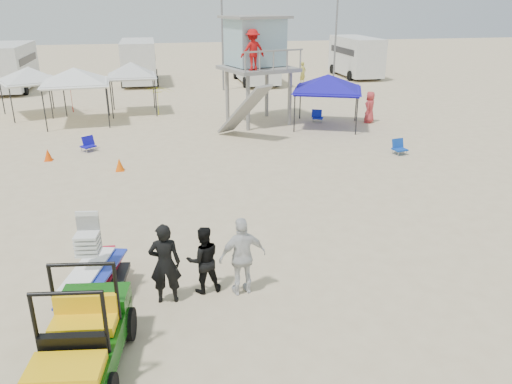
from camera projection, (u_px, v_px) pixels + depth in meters
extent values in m
plane|color=beige|center=(261.00, 294.00, 11.33)|extent=(140.00, 140.00, 0.00)
cube|color=#0D4B0B|center=(84.00, 346.00, 8.76)|extent=(1.61, 2.69, 0.45)
cube|color=yellow|center=(82.00, 333.00, 8.66)|extent=(1.25, 0.87, 0.24)
cube|color=black|center=(97.00, 284.00, 10.91)|extent=(1.40, 1.86, 0.11)
cylinder|color=black|center=(74.00, 294.00, 10.89)|extent=(0.24, 0.47, 0.45)
imported|color=black|center=(165.00, 264.00, 10.73)|extent=(0.71, 0.50, 1.87)
imported|color=black|center=(203.00, 260.00, 11.17)|extent=(0.83, 0.68, 1.59)
imported|color=silver|center=(243.00, 256.00, 11.05)|extent=(1.14, 0.61, 1.84)
cylinder|color=gray|center=(239.00, 102.00, 25.09)|extent=(0.20, 0.20, 2.78)
cube|color=gray|center=(258.00, 69.00, 25.90)|extent=(4.15, 4.15, 0.18)
cube|color=#90B0B9|center=(257.00, 42.00, 25.74)|extent=(3.08, 2.86, 2.33)
imported|color=#B20F0F|center=(245.00, 50.00, 24.34)|extent=(1.26, 0.72, 1.95)
cylinder|color=black|center=(307.00, 115.00, 24.17)|extent=(0.06, 0.06, 1.94)
pyramid|color=#180FA9|center=(328.00, 74.00, 25.22)|extent=(4.15, 4.15, 0.80)
cube|color=#180FA9|center=(328.00, 90.00, 25.51)|extent=(4.15, 4.15, 0.18)
cylinder|color=black|center=(42.00, 110.00, 24.77)|extent=(0.06, 0.06, 2.19)
pyramid|color=white|center=(73.00, 67.00, 25.77)|extent=(3.41, 3.41, 0.80)
cube|color=white|center=(75.00, 83.00, 26.06)|extent=(3.41, 3.41, 0.18)
cylinder|color=black|center=(1.00, 104.00, 26.80)|extent=(0.06, 0.06, 1.98)
pyramid|color=silver|center=(28.00, 67.00, 27.68)|extent=(3.83, 3.83, 0.80)
cube|color=silver|center=(30.00, 81.00, 27.97)|extent=(3.83, 3.83, 0.18)
cylinder|color=black|center=(111.00, 99.00, 27.49)|extent=(0.06, 0.06, 2.18)
pyramid|color=silver|center=(131.00, 62.00, 28.15)|extent=(2.65, 2.65, 0.80)
cube|color=silver|center=(132.00, 76.00, 28.44)|extent=(2.65, 2.65, 0.18)
imported|color=red|center=(72.00, 97.00, 29.02)|extent=(2.61, 2.63, 1.86)
imported|color=#F8FB16|center=(158.00, 101.00, 28.42)|extent=(2.30, 2.32, 1.64)
cone|color=#F74B07|center=(48.00, 155.00, 20.55)|extent=(0.34, 0.34, 0.50)
cone|color=#FF5E08|center=(120.00, 165.00, 19.33)|extent=(0.34, 0.34, 0.50)
cube|color=#120FA5|center=(88.00, 146.00, 21.83)|extent=(0.73, 0.73, 0.06)
cube|color=#120FA5|center=(88.00, 140.00, 21.97)|extent=(0.53, 0.47, 0.44)
cylinder|color=#B2B2B7|center=(83.00, 151.00, 21.65)|extent=(0.03, 0.03, 0.20)
cube|color=#0E3CA2|center=(400.00, 149.00, 21.38)|extent=(0.62, 0.59, 0.06)
cube|color=#0E3CA2|center=(398.00, 143.00, 21.52)|extent=(0.56, 0.27, 0.44)
cylinder|color=#B2B2B7|center=(397.00, 154.00, 21.20)|extent=(0.03, 0.03, 0.20)
cube|color=#0F1FA3|center=(318.00, 118.00, 27.00)|extent=(0.70, 0.69, 0.06)
cube|color=#0F1FA3|center=(317.00, 113.00, 27.15)|extent=(0.56, 0.39, 0.44)
cylinder|color=#B2B2B7|center=(315.00, 121.00, 26.82)|extent=(0.03, 0.03, 0.20)
cube|color=silver|center=(10.00, 66.00, 35.84)|extent=(2.50, 6.80, 3.00)
cube|color=black|center=(9.00, 59.00, 35.67)|extent=(2.54, 5.44, 0.50)
cube|color=silver|center=(139.00, 61.00, 38.89)|extent=(2.50, 6.50, 3.00)
cube|color=black|center=(138.00, 55.00, 38.73)|extent=(2.54, 5.20, 0.50)
cylinder|color=black|center=(123.00, 83.00, 37.25)|extent=(0.25, 0.80, 0.80)
cube|color=silver|center=(255.00, 60.00, 39.21)|extent=(2.50, 7.00, 3.00)
cube|color=black|center=(255.00, 54.00, 39.05)|extent=(2.54, 5.60, 0.50)
cylinder|color=black|center=(245.00, 82.00, 37.42)|extent=(0.25, 0.80, 0.80)
cube|color=silver|center=(356.00, 56.00, 42.27)|extent=(2.50, 6.60, 3.00)
cube|color=black|center=(356.00, 50.00, 42.11)|extent=(2.54, 5.28, 0.50)
cylinder|color=black|center=(350.00, 76.00, 40.60)|extent=(0.25, 0.80, 0.80)
cylinder|color=slate|center=(222.00, 33.00, 35.10)|extent=(0.14, 0.14, 8.00)
cylinder|color=slate|center=(336.00, 30.00, 38.15)|extent=(0.14, 0.14, 8.00)
imported|color=gold|center=(303.00, 73.00, 38.77)|extent=(0.74, 0.71, 1.71)
imported|color=#BE3638|center=(370.00, 107.00, 26.68)|extent=(0.92, 0.97, 1.67)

